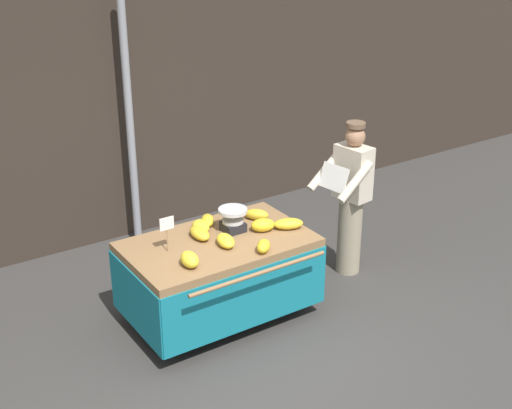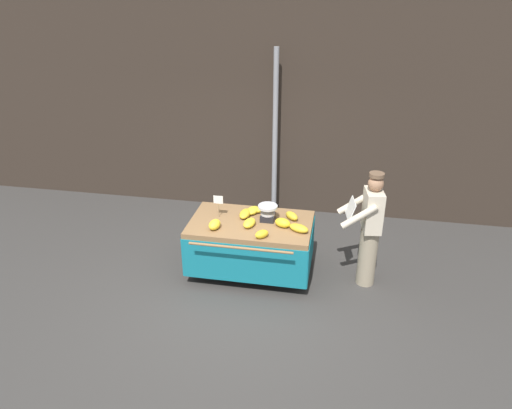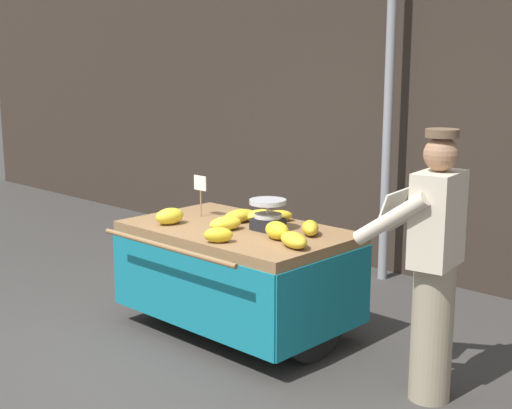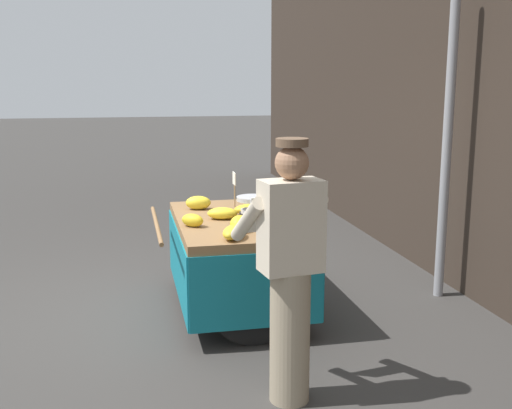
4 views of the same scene
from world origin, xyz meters
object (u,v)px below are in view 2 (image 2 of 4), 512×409
at_px(banana_bunch_0, 245,214).
at_px(street_pole, 275,137).
at_px(banana_bunch_1, 253,210).
at_px(banana_bunch_6, 292,216).
at_px(banana_bunch_4, 262,209).
at_px(banana_bunch_7, 262,234).
at_px(vendor_person, 369,230).
at_px(banana_bunch_5, 249,223).
at_px(price_sign, 218,202).
at_px(banana_bunch_2, 299,228).
at_px(banana_cart, 251,236).
at_px(weighing_scale, 268,213).
at_px(banana_bunch_3, 283,223).
at_px(banana_bunch_8, 215,225).

bearing_deg(banana_bunch_0, street_pole, 85.21).
height_order(banana_bunch_1, banana_bunch_6, banana_bunch_6).
bearing_deg(street_pole, banana_bunch_4, -87.99).
height_order(banana_bunch_7, vendor_person, vendor_person).
relative_size(banana_bunch_4, vendor_person, 0.14).
height_order(street_pole, banana_bunch_5, street_pole).
height_order(price_sign, banana_bunch_5, price_sign).
height_order(price_sign, banana_bunch_1, price_sign).
xyz_separation_m(price_sign, banana_bunch_0, (0.38, 0.08, -0.20)).
bearing_deg(banana_bunch_2, banana_cart, 167.68).
bearing_deg(weighing_scale, banana_bunch_7, -89.53).
bearing_deg(banana_bunch_3, banana_bunch_7, -123.36).
bearing_deg(banana_bunch_4, banana_bunch_7, -80.09).
bearing_deg(banana_bunch_5, banana_bunch_3, 8.33).
xyz_separation_m(price_sign, banana_bunch_3, (0.96, -0.13, -0.18)).
bearing_deg(banana_cart, weighing_scale, 23.90).
bearing_deg(banana_bunch_6, weighing_scale, -164.60).
bearing_deg(price_sign, banana_bunch_5, -21.49).
distance_m(banana_cart, banana_bunch_4, 0.46).
bearing_deg(banana_bunch_0, banana_bunch_8, -128.40).
relative_size(banana_bunch_2, banana_bunch_8, 1.22).
xyz_separation_m(banana_bunch_4, vendor_person, (1.57, -0.32, -0.02)).
xyz_separation_m(banana_bunch_1, banana_bunch_4, (0.12, 0.08, 0.00)).
bearing_deg(banana_cart, banana_bunch_8, -147.89).
relative_size(banana_cart, banana_bunch_8, 7.46).
height_order(banana_bunch_3, banana_bunch_6, banana_bunch_3).
height_order(street_pole, banana_bunch_7, street_pole).
bearing_deg(banana_cart, banana_bunch_4, 75.06).
height_order(banana_bunch_0, banana_bunch_6, banana_bunch_6).
distance_m(banana_bunch_5, banana_bunch_8, 0.49).
xyz_separation_m(banana_bunch_0, banana_bunch_5, (0.12, -0.27, 0.00)).
bearing_deg(banana_bunch_4, banana_bunch_5, -100.47).
height_order(banana_bunch_4, vendor_person, vendor_person).
relative_size(weighing_scale, banana_bunch_4, 1.14).
distance_m(banana_bunch_2, banana_bunch_4, 0.80).
bearing_deg(price_sign, banana_bunch_8, -84.81).
relative_size(banana_bunch_4, banana_bunch_6, 1.02).
bearing_deg(banana_bunch_1, banana_bunch_4, 33.79).
distance_m(weighing_scale, banana_bunch_5, 0.33).
height_order(banana_cart, weighing_scale, weighing_scale).
bearing_deg(banana_bunch_7, banana_bunch_6, 61.43).
relative_size(banana_cart, banana_bunch_3, 7.68).
distance_m(street_pole, banana_cart, 2.17).
height_order(price_sign, banana_bunch_8, price_sign).
bearing_deg(banana_cart, banana_bunch_0, 127.93).
distance_m(banana_bunch_1, vendor_person, 1.71).
distance_m(street_pole, banana_bunch_2, 2.32).
height_order(banana_bunch_3, banana_bunch_8, same).
bearing_deg(weighing_scale, banana_bunch_3, -34.03).
distance_m(street_pole, banana_bunch_1, 1.81).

